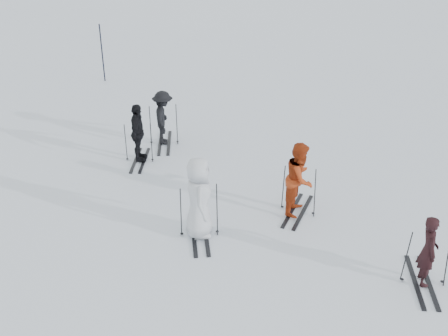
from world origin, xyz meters
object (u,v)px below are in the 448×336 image
(skier_uphill_far, at_px, (163,119))
(piste_marker, at_px, (102,53))
(skier_near_dark, at_px, (428,252))
(skier_red, at_px, (300,179))
(skier_uphill_left, at_px, (138,134))
(skier_grey, at_px, (199,199))

(skier_uphill_far, xyz_separation_m, piste_marker, (-2.08, 6.24, 0.30))
(skier_near_dark, xyz_separation_m, piste_marker, (-6.98, 13.67, 0.36))
(skier_uphill_far, distance_m, piste_marker, 6.58)
(skier_near_dark, distance_m, skier_red, 3.52)
(skier_near_dark, xyz_separation_m, skier_uphill_far, (-4.90, 7.44, 0.06))
(skier_uphill_left, relative_size, piste_marker, 0.75)
(skier_near_dark, height_order, skier_uphill_far, skier_uphill_far)
(skier_near_dark, xyz_separation_m, skier_grey, (-4.34, 2.37, 0.20))
(skier_grey, distance_m, skier_uphill_far, 5.10)
(skier_red, height_order, skier_uphill_left, skier_red)
(skier_near_dark, xyz_separation_m, skier_uphill_left, (-5.67, 6.36, 0.08))
(skier_uphill_left, height_order, piste_marker, piste_marker)
(skier_red, xyz_separation_m, skier_uphill_far, (-3.07, 4.44, -0.09))
(skier_near_dark, xyz_separation_m, skier_red, (-1.83, 3.00, 0.15))
(skier_grey, bearing_deg, piste_marker, 15.33)
(skier_red, height_order, skier_uphill_far, skier_red)
(skier_near_dark, relative_size, skier_uphill_left, 0.91)
(skier_uphill_left, distance_m, skier_uphill_far, 1.33)
(skier_near_dark, bearing_deg, skier_grey, 74.79)
(skier_near_dark, height_order, skier_uphill_left, skier_uphill_left)
(skier_grey, bearing_deg, skier_uphill_left, 20.61)
(skier_red, distance_m, skier_uphill_far, 5.39)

